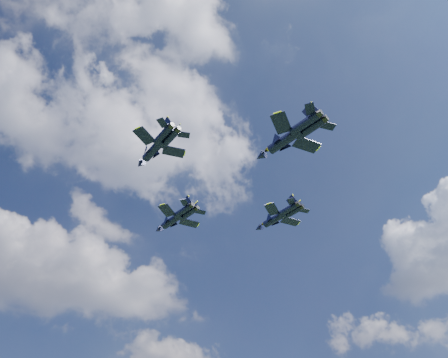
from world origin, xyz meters
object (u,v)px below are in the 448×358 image
Objects in this scene: jet_right at (274,219)px; jet_slot at (283,141)px; jet_left at (153,151)px; jet_lead at (172,221)px.

jet_right is 0.88× the size of jet_slot.
jet_left is 35.83m from jet_right.
jet_slot is (23.38, -8.69, 0.27)m from jet_left.
jet_lead reaches higher than jet_slot.
jet_left is at bearing -138.23° from jet_lead.
jet_slot is (15.64, -31.56, -0.95)m from jet_lead.
jet_lead is at bearing 86.48° from jet_slot.
jet_slot is (-7.92, -25.97, -2.04)m from jet_right.
jet_slot reaches higher than jet_left.
jet_left is 0.87× the size of jet_slot.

